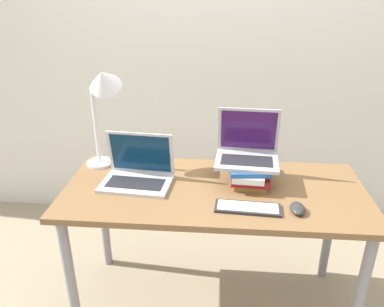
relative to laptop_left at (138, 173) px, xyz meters
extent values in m
cube|color=silver|center=(0.38, 0.91, 0.57)|extent=(8.00, 0.05, 2.70)
cube|color=brown|center=(0.38, -0.03, -0.06)|extent=(1.46, 0.65, 0.03)
cylinder|color=gray|center=(-0.29, -0.30, -0.43)|extent=(0.05, 0.05, 0.70)
cylinder|color=gray|center=(1.05, -0.30, -0.43)|extent=(0.05, 0.05, 0.70)
cylinder|color=gray|center=(-0.29, 0.23, -0.43)|extent=(0.05, 0.05, 0.70)
cylinder|color=gray|center=(1.05, 0.23, -0.43)|extent=(0.05, 0.05, 0.70)
cube|color=silver|center=(0.00, -0.03, -0.04)|extent=(0.36, 0.26, 0.02)
cube|color=#232328|center=(0.00, -0.05, -0.03)|extent=(0.29, 0.14, 0.00)
cube|color=silver|center=(0.01, 0.06, 0.08)|extent=(0.34, 0.07, 0.23)
cube|color=#0A2D4C|center=(0.01, 0.06, 0.08)|extent=(0.31, 0.06, 0.20)
cube|color=olive|center=(0.56, 0.04, -0.04)|extent=(0.17, 0.22, 0.03)
cube|color=maroon|center=(0.56, 0.04, -0.01)|extent=(0.19, 0.23, 0.03)
cube|color=white|center=(0.55, 0.03, 0.02)|extent=(0.17, 0.28, 0.03)
cube|color=#235693|center=(0.54, 0.05, 0.05)|extent=(0.21, 0.30, 0.02)
cube|color=#B2B2B7|center=(0.54, 0.04, 0.07)|extent=(0.32, 0.25, 0.02)
cube|color=#232328|center=(0.53, 0.03, 0.08)|extent=(0.26, 0.14, 0.00)
cube|color=#B2B2B7|center=(0.54, 0.14, 0.19)|extent=(0.30, 0.06, 0.23)
cube|color=#381451|center=(0.54, 0.14, 0.19)|extent=(0.27, 0.05, 0.20)
cube|color=#28282D|center=(0.53, -0.21, -0.04)|extent=(0.29, 0.12, 0.01)
cube|color=silver|center=(0.53, -0.21, -0.04)|extent=(0.27, 0.10, 0.00)
ellipsoid|color=#2D2D2D|center=(0.75, -0.21, -0.03)|extent=(0.06, 0.10, 0.03)
cylinder|color=white|center=(-0.25, 0.18, -0.04)|extent=(0.14, 0.14, 0.01)
cylinder|color=white|center=(-0.25, 0.18, 0.17)|extent=(0.02, 0.02, 0.42)
cone|color=white|center=(-0.17, 0.14, 0.43)|extent=(0.16, 0.19, 0.17)
camera|label=1|loc=(0.40, -1.63, 0.85)|focal=35.00mm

